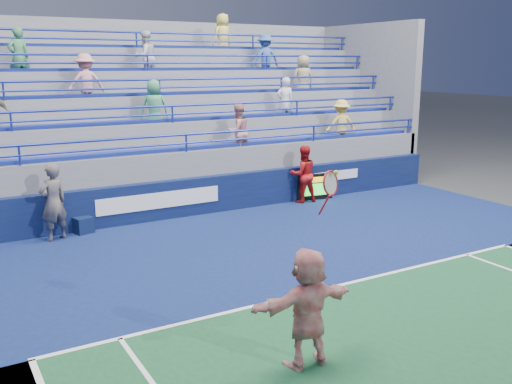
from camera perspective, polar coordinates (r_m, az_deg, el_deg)
ground at (r=11.46m, az=6.84°, el=-9.71°), size 120.00×120.00×0.00m
sponsor_wall at (r=16.68m, az=-6.55°, el=-0.49°), size 18.00×0.32×1.10m
bleacher_stand at (r=19.96m, az=-11.00°, el=4.47°), size 18.00×5.60×6.13m
serve_speed_board at (r=18.56m, az=5.89°, el=0.50°), size 1.23×0.34×0.85m
judge_chair at (r=15.59m, az=-16.94°, el=-3.06°), size 0.54×0.54×0.78m
tennis_player at (r=8.46m, az=5.19°, el=-11.42°), size 1.69×0.57×2.90m
line_judge at (r=15.02m, az=-19.61°, el=-0.98°), size 0.84×0.69×1.96m
ball_girl at (r=18.12m, az=4.73°, el=1.78°), size 1.00×0.84×1.82m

